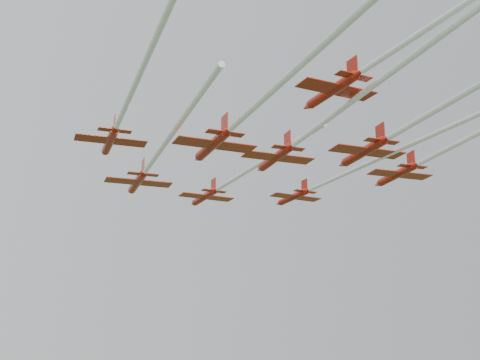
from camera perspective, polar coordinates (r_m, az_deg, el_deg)
jet_lead at (r=104.86m, az=-1.26°, el=-0.36°), size 11.86×43.52×2.74m
jet_row2_left at (r=90.78m, az=-7.63°, el=1.40°), size 17.09×46.50×2.92m
jet_row2_right at (r=92.58m, az=9.87°, el=0.94°), size 13.88×61.82×2.46m
jet_row3_left at (r=66.32m, az=-8.82°, el=8.33°), size 22.60×64.44×2.59m
jet_row3_mid at (r=79.28m, az=6.68°, el=4.58°), size 18.35×54.47×2.89m
jet_row3_right at (r=91.98m, az=16.17°, el=1.98°), size 16.54×44.03×2.80m
jet_row4_left at (r=61.62m, az=3.50°, el=8.28°), size 20.37×68.64×2.86m
jet_row4_right at (r=79.47m, az=13.61°, el=4.17°), size 15.20×43.40×2.89m
jet_trail_solo at (r=62.71m, az=14.54°, el=11.66°), size 12.68×53.48×2.62m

